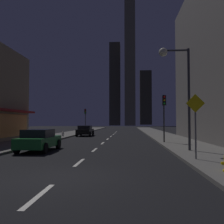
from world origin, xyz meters
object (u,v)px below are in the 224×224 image
Objects in this scene: car_parked_near at (39,140)px; pedestrian_crossing_sign at (195,120)px; street_lamp_right at (176,73)px; fire_hydrant_far_left at (63,134)px; traffic_light_near_right at (164,108)px; car_parked_far at (85,131)px; traffic_light_far_left at (85,115)px.

pedestrian_crossing_sign is (9.20, -3.78, 1.28)m from car_parked_near.
fire_hydrant_far_left is at bearing 128.18° from street_lamp_right.
car_parked_near is at bearing 179.02° from street_lamp_right.
traffic_light_near_right reaches higher than car_parked_near.
traffic_light_near_right is at bearing 90.60° from pedestrian_crossing_sign.
street_lamp_right is (11.28, -14.34, 4.61)m from fire_hydrant_far_left.
car_parked_far is 1.34× the size of pedestrian_crossing_sign.
traffic_light_near_right is 6.27m from street_lamp_right.
car_parked_far reaches higher than fire_hydrant_far_left.
street_lamp_right is (10.88, -27.86, 1.87)m from traffic_light_far_left.
car_parked_far is (0.00, 17.11, 0.00)m from car_parked_near.
traffic_light_near_right is 1.00× the size of traffic_light_far_left.
pedestrian_crossing_sign is (11.50, -17.97, 1.56)m from fire_hydrant_far_left.
car_parked_far is 11.05m from traffic_light_far_left.
traffic_light_far_left is (0.40, 13.52, 2.74)m from fire_hydrant_far_left.
traffic_light_far_left reaches higher than car_parked_far.
pedestrian_crossing_sign is (0.10, -9.61, -1.18)m from traffic_light_near_right.
car_parked_near is at bearing -80.79° from fire_hydrant_far_left.
street_lamp_right reaches higher than pedestrian_crossing_sign.
fire_hydrant_far_left is 13.80m from traffic_light_far_left.
car_parked_far is at bearing 128.90° from traffic_light_near_right.
car_parked_near is 17.11m from car_parked_far.
street_lamp_right reaches higher than traffic_light_far_left.
car_parked_far is 1.01× the size of traffic_light_near_right.
pedestrian_crossing_sign is at bearing -22.36° from car_parked_near.
traffic_light_far_left is at bearing 116.69° from traffic_light_near_right.
street_lamp_right reaches higher than fire_hydrant_far_left.
fire_hydrant_far_left is 21.40m from pedestrian_crossing_sign.
traffic_light_near_right is 9.68m from pedestrian_crossing_sign.
car_parked_near is 6.48× the size of fire_hydrant_far_left.
street_lamp_right reaches higher than car_parked_far.
fire_hydrant_far_left is (-2.30, 14.19, -0.29)m from car_parked_near.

